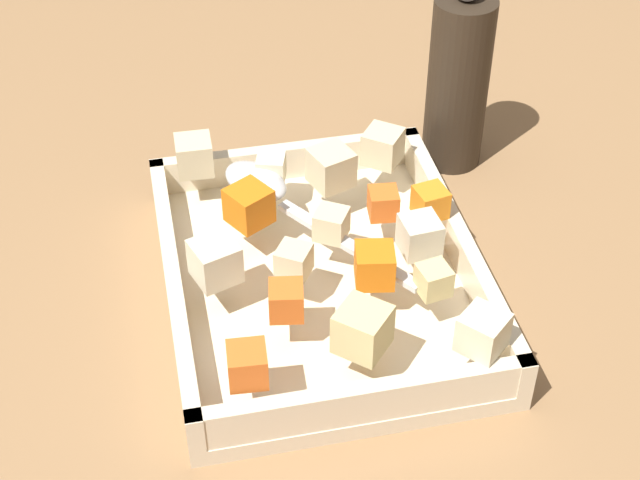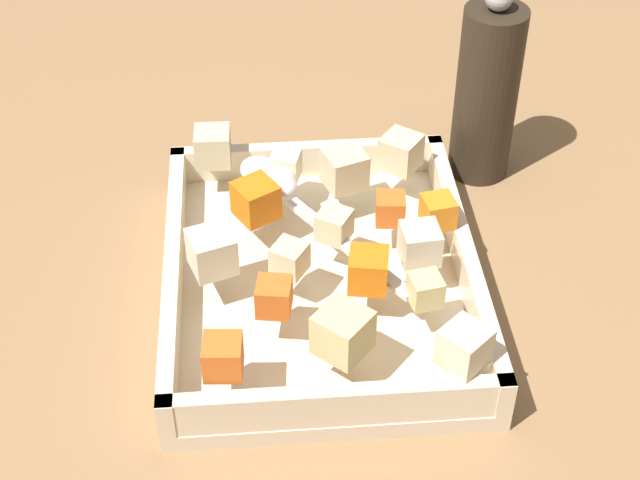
% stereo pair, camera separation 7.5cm
% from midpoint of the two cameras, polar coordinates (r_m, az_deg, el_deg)
% --- Properties ---
extents(ground_plane, '(4.00, 4.00, 0.00)m').
position_cam_midpoint_polar(ground_plane, '(0.78, -3.46, -3.41)').
color(ground_plane, '#936D47').
extents(baking_dish, '(0.30, 0.24, 0.05)m').
position_cam_midpoint_polar(baking_dish, '(0.78, -2.76, -2.52)').
color(baking_dish, beige).
rests_on(baking_dish, ground_plane).
extents(carrot_chunk_rim_edge, '(0.04, 0.04, 0.03)m').
position_cam_midpoint_polar(carrot_chunk_rim_edge, '(0.78, -6.96, 1.91)').
color(carrot_chunk_rim_edge, orange).
rests_on(carrot_chunk_rim_edge, baking_dish).
extents(carrot_chunk_near_right, '(0.03, 0.03, 0.03)m').
position_cam_midpoint_polar(carrot_chunk_near_right, '(0.72, 0.27, -1.64)').
color(carrot_chunk_near_right, orange).
rests_on(carrot_chunk_near_right, baking_dish).
extents(carrot_chunk_far_right, '(0.03, 0.03, 0.02)m').
position_cam_midpoint_polar(carrot_chunk_far_right, '(0.70, -5.08, -3.71)').
color(carrot_chunk_far_right, orange).
rests_on(carrot_chunk_far_right, baking_dish).
extents(carrot_chunk_corner_ne, '(0.03, 0.03, 0.02)m').
position_cam_midpoint_polar(carrot_chunk_corner_ne, '(0.78, 1.02, 2.07)').
color(carrot_chunk_corner_ne, orange).
rests_on(carrot_chunk_corner_ne, baking_dish).
extents(carrot_chunk_corner_nw, '(0.03, 0.03, 0.02)m').
position_cam_midpoint_polar(carrot_chunk_corner_nw, '(0.78, 3.81, 2.14)').
color(carrot_chunk_corner_nw, orange).
rests_on(carrot_chunk_corner_nw, baking_dish).
extents(carrot_chunk_near_spoon, '(0.03, 0.03, 0.03)m').
position_cam_midpoint_polar(carrot_chunk_near_spoon, '(0.65, -7.60, -7.46)').
color(carrot_chunk_near_spoon, orange).
rests_on(carrot_chunk_near_spoon, baking_dish).
extents(potato_chunk_far_left, '(0.04, 0.04, 0.03)m').
position_cam_midpoint_polar(potato_chunk_far_left, '(0.81, -1.99, 4.19)').
color(potato_chunk_far_left, beige).
rests_on(potato_chunk_far_left, baking_dish).
extents(potato_chunk_center, '(0.03, 0.03, 0.03)m').
position_cam_midpoint_polar(potato_chunk_center, '(0.84, -9.97, 4.84)').
color(potato_chunk_center, beige).
rests_on(potato_chunk_center, baking_dish).
extents(potato_chunk_back_center, '(0.03, 0.03, 0.02)m').
position_cam_midpoint_polar(potato_chunk_back_center, '(0.73, -4.50, -1.36)').
color(potato_chunk_back_center, beige).
rests_on(potato_chunk_back_center, baking_dish).
extents(potato_chunk_under_handle, '(0.04, 0.04, 0.03)m').
position_cam_midpoint_polar(potato_chunk_under_handle, '(0.67, 6.44, -5.56)').
color(potato_chunk_under_handle, beige).
rests_on(potato_chunk_under_handle, baking_dish).
extents(potato_chunk_heap_side, '(0.04, 0.04, 0.03)m').
position_cam_midpoint_polar(potato_chunk_heap_side, '(0.84, 1.16, 5.44)').
color(potato_chunk_heap_side, beige).
rests_on(potato_chunk_heap_side, baking_dish).
extents(potato_chunk_corner_sw, '(0.05, 0.05, 0.03)m').
position_cam_midpoint_polar(potato_chunk_corner_sw, '(0.67, -0.68, -5.43)').
color(potato_chunk_corner_sw, '#E0CC89').
rests_on(potato_chunk_corner_sw, baking_dish).
extents(potato_chunk_corner_se, '(0.03, 0.03, 0.02)m').
position_cam_midpoint_polar(potato_chunk_corner_se, '(0.76, -2.14, 0.84)').
color(potato_chunk_corner_se, beige).
rests_on(potato_chunk_corner_se, baking_dish).
extents(potato_chunk_mid_right, '(0.03, 0.03, 0.02)m').
position_cam_midpoint_polar(potato_chunk_mid_right, '(0.82, -5.51, 4.12)').
color(potato_chunk_mid_right, beige).
rests_on(potato_chunk_mid_right, baking_dish).
extents(potato_chunk_mid_left, '(0.03, 0.03, 0.02)m').
position_cam_midpoint_polar(potato_chunk_mid_left, '(0.71, 3.74, -2.50)').
color(potato_chunk_mid_left, '#E0CC89').
rests_on(potato_chunk_mid_left, baking_dish).
extents(parsnip_chunk_near_left, '(0.03, 0.03, 0.03)m').
position_cam_midpoint_polar(parsnip_chunk_near_left, '(0.74, 3.05, 0.15)').
color(parsnip_chunk_near_left, beige).
rests_on(parsnip_chunk_near_left, baking_dish).
extents(parsnip_chunk_heap_top, '(0.04, 0.04, 0.03)m').
position_cam_midpoint_polar(parsnip_chunk_heap_top, '(0.73, -9.13, -1.36)').
color(parsnip_chunk_heap_top, beige).
rests_on(parsnip_chunk_heap_top, baking_dish).
extents(serving_spoon, '(0.19, 0.14, 0.02)m').
position_cam_midpoint_polar(serving_spoon, '(0.80, -5.80, 2.91)').
color(serving_spoon, silver).
rests_on(serving_spoon, baking_dish).
extents(pepper_mill, '(0.06, 0.06, 0.19)m').
position_cam_midpoint_polar(pepper_mill, '(0.89, 5.73, 9.19)').
color(pepper_mill, '#2D2319').
rests_on(pepper_mill, ground_plane).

